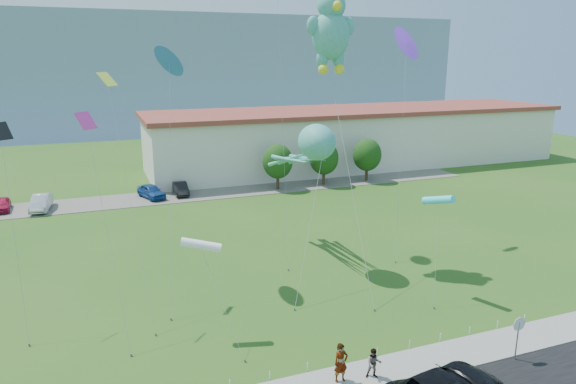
{
  "coord_description": "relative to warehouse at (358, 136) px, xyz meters",
  "views": [
    {
      "loc": [
        -9.91,
        -22.12,
        15.27
      ],
      "look_at": [
        1.47,
        8.0,
        6.82
      ],
      "focal_mm": 32.0,
      "sensor_mm": 36.0,
      "label": 1
    }
  ],
  "objects": [
    {
      "name": "rope_fence",
      "position": [
        -26.0,
        -45.3,
        -3.87
      ],
      "size": [
        26.05,
        0.05,
        0.5
      ],
      "color": "white",
      "rests_on": "ground"
    },
    {
      "name": "parked_car_silver",
      "position": [
        -41.77,
        -9.7,
        -3.28
      ],
      "size": [
        2.09,
        4.88,
        1.57
      ],
      "primitive_type": "imported",
      "rotation": [
        0.0,
        0.0,
        -0.09
      ],
      "color": "#AFB0B6",
      "rests_on": "parking_strip"
    },
    {
      "name": "teddy_bear_kite",
      "position": [
        -19.59,
        -31.57,
        13.12
      ],
      "size": [
        3.71,
        10.59,
        20.03
      ],
      "color": "teal",
      "rests_on": "ground"
    },
    {
      "name": "pedestrian_left",
      "position": [
        -25.86,
        -46.7,
        -3.03
      ],
      "size": [
        0.73,
        0.49,
        1.98
      ],
      "primitive_type": "imported",
      "rotation": [
        0.0,
        0.0,
        0.02
      ],
      "color": "gray",
      "rests_on": "sidewalk"
    },
    {
      "name": "hill_ridge",
      "position": [
        -26.0,
        76.0,
        8.38
      ],
      "size": [
        160.0,
        50.0,
        25.0
      ],
      "primitive_type": "cube",
      "color": "gray",
      "rests_on": "ground"
    },
    {
      "name": "small_kite_pink",
      "position": [
        -36.19,
        -36.02,
        6.37
      ],
      "size": [
        1.84,
        6.07,
        12.31
      ],
      "color": "#E33299",
      "rests_on": "ground"
    },
    {
      "name": "tree_near",
      "position": [
        -16.0,
        -10.0,
        -0.74
      ],
      "size": [
        3.6,
        3.6,
        5.47
      ],
      "color": "#3F2B19",
      "rests_on": "ground"
    },
    {
      "name": "small_kite_black",
      "position": [
        -40.81,
        -34.21,
        5.92
      ],
      "size": [
        1.29,
        4.68,
        11.73
      ],
      "color": "black",
      "rests_on": "ground"
    },
    {
      "name": "tree_far",
      "position": [
        -4.0,
        -10.0,
        -0.74
      ],
      "size": [
        3.6,
        3.6,
        5.47
      ],
      "color": "#3F2B19",
      "rests_on": "ground"
    },
    {
      "name": "small_kite_white",
      "position": [
        -31.03,
        -39.79,
        1.2
      ],
      "size": [
        1.62,
        4.8,
        5.79
      ],
      "color": "white",
      "rests_on": "ground"
    },
    {
      "name": "small_kite_purple",
      "position": [
        -11.62,
        -29.08,
        11.91
      ],
      "size": [
        4.61,
        6.5,
        17.1
      ],
      "color": "#8438E0",
      "rests_on": "ground"
    },
    {
      "name": "small_kite_cyan",
      "position": [
        -15.88,
        -40.16,
        2.35
      ],
      "size": [
        1.42,
        3.03,
        6.95
      ],
      "color": "#34DCED",
      "rests_on": "ground"
    },
    {
      "name": "pedestrian_right",
      "position": [
        -24.22,
        -47.02,
        -3.26
      ],
      "size": [
        0.91,
        0.81,
        1.54
      ],
      "primitive_type": "imported",
      "rotation": [
        0.0,
        0.0,
        -0.36
      ],
      "color": "gray",
      "rests_on": "sidewalk"
    },
    {
      "name": "octopus_kite",
      "position": [
        -21.28,
        -31.79,
        4.55
      ],
      "size": [
        5.32,
        12.93,
        10.77
      ],
      "color": "teal",
      "rests_on": "ground"
    },
    {
      "name": "stop_sign",
      "position": [
        -16.5,
        -48.21,
        -2.26
      ],
      "size": [
        0.8,
        0.07,
        2.5
      ],
      "color": "slate",
      "rests_on": "ground"
    },
    {
      "name": "parked_car_blue",
      "position": [
        -30.63,
        -8.88,
        -3.31
      ],
      "size": [
        3.19,
        4.8,
        1.52
      ],
      "primitive_type": "imported",
      "rotation": [
        0.0,
        0.0,
        0.34
      ],
      "color": "navy",
      "rests_on": "parking_strip"
    },
    {
      "name": "tree_mid",
      "position": [
        -10.0,
        -10.0,
        -0.74
      ],
      "size": [
        3.6,
        3.6,
        5.47
      ],
      "color": "#3F2B19",
      "rests_on": "ground"
    },
    {
      "name": "parked_car_red",
      "position": [
        -45.54,
        -8.51,
        -3.41
      ],
      "size": [
        1.75,
        3.91,
        1.31
      ],
      "primitive_type": "imported",
      "rotation": [
        0.0,
        0.0,
        0.05
      ],
      "color": "#B5163B",
      "rests_on": "parking_strip"
    },
    {
      "name": "warehouse",
      "position": [
        0.0,
        0.0,
        0.0
      ],
      "size": [
        61.0,
        15.0,
        8.2
      ],
      "color": "beige",
      "rests_on": "ground"
    },
    {
      "name": "parked_car_black",
      "position": [
        -27.32,
        -8.53,
        -3.37
      ],
      "size": [
        1.53,
        4.23,
        1.38
      ],
      "primitive_type": "imported",
      "rotation": [
        0.0,
        0.0,
        -0.02
      ],
      "color": "black",
      "rests_on": "parking_strip"
    },
    {
      "name": "parking_strip",
      "position": [
        -26.0,
        -9.0,
        -4.09
      ],
      "size": [
        70.0,
        6.0,
        0.06
      ],
      "primitive_type": "cube",
      "color": "#59544C",
      "rests_on": "ground"
    },
    {
      "name": "sidewalk",
      "position": [
        -26.0,
        -46.75,
        -4.07
      ],
      "size": [
        80.0,
        2.5,
        0.1
      ],
      "primitive_type": "cube",
      "color": "gray",
      "rests_on": "ground"
    },
    {
      "name": "ground",
      "position": [
        -26.0,
        -44.0,
        -4.12
      ],
      "size": [
        160.0,
        160.0,
        0.0
      ],
      "primitive_type": "plane",
      "color": "#265317",
      "rests_on": "ground"
    },
    {
      "name": "small_kite_yellow",
      "position": [
        -34.77,
        -32.9,
        8.05
      ],
      "size": [
        1.89,
        7.81,
        14.42
      ],
      "color": "#CDEB37",
      "rests_on": "ground"
    },
    {
      "name": "small_kite_blue",
      "position": [
        -30.99,
        -31.16,
        10.58
      ],
      "size": [
        2.65,
        7.33,
        15.72
      ],
      "color": "blue",
      "rests_on": "ground"
    }
  ]
}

